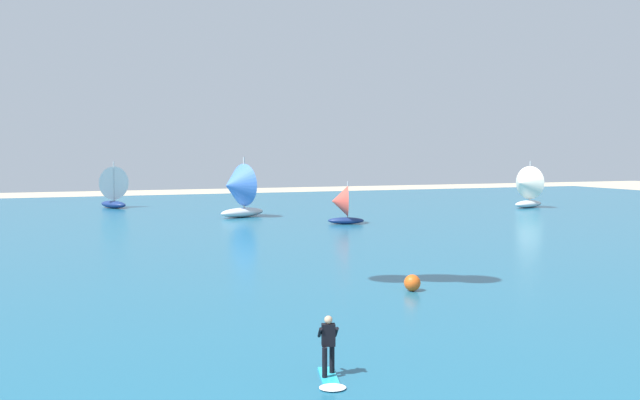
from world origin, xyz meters
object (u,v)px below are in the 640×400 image
Objects in this scene: sailboat_far_left at (110,186)px; sailboat_outermost at (341,204)px; marker_buoy at (412,283)px; kitesurfer at (329,357)px; sailboat_near_shore at (525,187)px; sailboat_anchored_offshore at (236,190)px.

sailboat_outermost is (17.15, -24.75, -0.68)m from sailboat_far_left.
kitesurfer is at bearing -129.12° from marker_buoy.
kitesurfer reaches higher than marker_buoy.
marker_buoy is (-33.16, -35.06, -1.99)m from sailboat_near_shore.
sailboat_anchored_offshore is at bearing 128.39° from sailboat_outermost.
kitesurfer is 12.10m from marker_buoy.
sailboat_outermost is (15.44, 36.17, 1.06)m from kitesurfer.
marker_buoy is (7.63, 9.39, -0.24)m from kitesurfer.
sailboat_anchored_offshore is (-6.90, 8.72, 0.92)m from sailboat_outermost.
sailboat_far_left is 52.41m from marker_buoy.
sailboat_outermost is at bearing -161.93° from sailboat_near_shore.
sailboat_anchored_offshore is 35.58m from marker_buoy.
sailboat_far_left is at bearing 91.61° from kitesurfer.
marker_buoy is (9.34, -51.53, -1.98)m from sailboat_far_left.
sailboat_outermost is 11.16m from sailboat_anchored_offshore.
sailboat_near_shore reaches higher than kitesurfer.
sailboat_outermost is at bearing -55.28° from sailboat_far_left.
sailboat_near_shore is 0.91× the size of sailboat_anchored_offshore.
kitesurfer is 0.36× the size of sailboat_anchored_offshore.
sailboat_far_left is 1.41× the size of sailboat_outermost.
sailboat_far_left is 7.02× the size of marker_buoy.
kitesurfer is 0.40× the size of sailboat_far_left.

